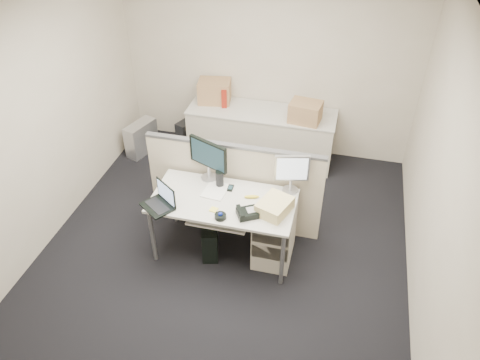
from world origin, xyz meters
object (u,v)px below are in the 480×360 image
(desk, at_px, (223,205))
(laptop, at_px, (156,198))
(monitor_main, at_px, (208,160))
(desk_phone, at_px, (247,213))

(desk, height_order, laptop, laptop)
(desk, relative_size, monitor_main, 3.12)
(desk, xyz_separation_m, monitor_main, (-0.25, 0.32, 0.31))
(monitor_main, relative_size, desk_phone, 2.41)
(laptop, bearing_deg, desk, 60.02)
(desk, relative_size, desk_phone, 7.52)
(desk, bearing_deg, desk_phone, -30.96)
(desk, relative_size, laptop, 4.64)
(laptop, xyz_separation_m, desk_phone, (0.92, 0.10, -0.09))
(laptop, relative_size, desk_phone, 1.62)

